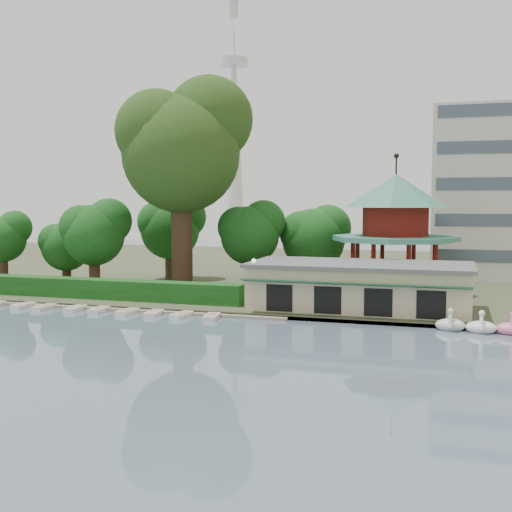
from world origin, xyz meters
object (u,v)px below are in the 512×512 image
at_px(dock, 102,308).
at_px(big_tree, 183,143).
at_px(boathouse, 360,285).
at_px(pavilion, 395,222).

distance_m(dock, big_tree, 19.05).
bearing_deg(boathouse, pavilion, 78.72).
xyz_separation_m(pavilion, big_tree, (-20.84, -3.81, 7.87)).
height_order(pavilion, big_tree, big_tree).
distance_m(dock, boathouse, 22.62).
distance_m(pavilion, big_tree, 22.60).
distance_m(boathouse, big_tree, 23.71).
bearing_deg(dock, pavilion, 31.66).
distance_m(dock, pavilion, 29.14).
bearing_deg(big_tree, dock, -106.05).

